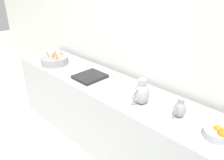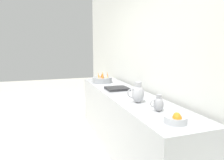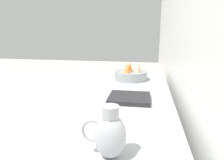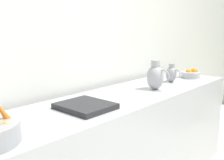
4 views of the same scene
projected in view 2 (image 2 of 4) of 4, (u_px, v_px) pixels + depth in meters
tile_wall_left at (172, 50)px, 2.56m from camera, size 0.10×8.10×3.00m
prep_counter at (125, 120)px, 3.06m from camera, size 0.63×3.02×0.87m
vegetable_colander at (102, 80)px, 3.83m from camera, size 0.37×0.37×0.23m
orange_bowl at (176, 119)px, 1.77m from camera, size 0.20×0.20×0.10m
metal_pitcher_tall at (138, 93)px, 2.43m from camera, size 0.21×0.15×0.25m
metal_pitcher_short at (158, 104)px, 2.10m from camera, size 0.15×0.11×0.18m
counter_sink_basin at (117, 88)px, 3.20m from camera, size 0.34×0.30×0.04m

